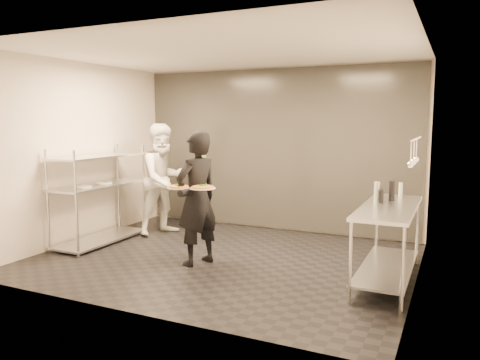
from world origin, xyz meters
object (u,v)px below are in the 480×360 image
at_px(waiter, 197,198).
at_px(chef, 164,179).
at_px(pass_rack, 99,194).
at_px(pizza_plate_far, 203,187).
at_px(pos_monitor, 382,196).
at_px(bottle_dark, 392,191).
at_px(prep_counter, 388,230).
at_px(bottle_clear, 401,189).
at_px(salad_plate, 202,157).
at_px(pizza_plate_near, 179,187).
at_px(bottle_green, 377,192).

relative_size(waiter, chef, 0.96).
bearing_deg(waiter, pass_rack, -79.71).
bearing_deg(pizza_plate_far, chef, 137.35).
height_order(waiter, pos_monitor, waiter).
bearing_deg(pass_rack, bottle_dark, 4.67).
xyz_separation_m(pos_monitor, bottle_dark, (0.10, 0.14, 0.05)).
bearing_deg(prep_counter, bottle_clear, 87.37).
bearing_deg(pos_monitor, prep_counter, -65.65).
xyz_separation_m(chef, salad_plate, (1.25, -0.92, 0.48)).
bearing_deg(salad_plate, prep_counter, 0.81).
relative_size(pass_rack, bottle_clear, 9.15).
bearing_deg(chef, salad_plate, -103.76).
relative_size(prep_counter, pos_monitor, 8.17).
height_order(pizza_plate_far, bottle_clear, pizza_plate_far).
height_order(pass_rack, waiter, waiter).
bearing_deg(bottle_dark, chef, 171.73).
distance_m(chef, salad_plate, 1.63).
bearing_deg(bottle_dark, pos_monitor, -126.31).
bearing_deg(pos_monitor, pizza_plate_near, -168.48).
height_order(pass_rack, bottle_dark, pass_rack).
relative_size(chef, bottle_dark, 7.38).
distance_m(waiter, pizza_plate_far, 0.34).
height_order(bottle_green, bottle_dark, bottle_dark).
distance_m(pizza_plate_far, bottle_green, 2.13).
height_order(pizza_plate_far, bottle_dark, bottle_dark).
bearing_deg(pizza_plate_far, bottle_dark, 22.39).
bearing_deg(bottle_green, pizza_plate_far, -160.15).
bearing_deg(pizza_plate_near, salad_plate, 81.81).
bearing_deg(bottle_clear, bottle_green, -108.77).
relative_size(pass_rack, waiter, 0.90).
bearing_deg(bottle_dark, bottle_clear, 83.05).
bearing_deg(pos_monitor, bottle_dark, 48.44).
relative_size(waiter, pizza_plate_far, 5.52).
xyz_separation_m(pizza_plate_near, pizza_plate_far, (0.37, -0.02, 0.02)).
distance_m(prep_counter, pizza_plate_far, 2.29).
xyz_separation_m(prep_counter, waiter, (-2.38, -0.34, 0.26)).
relative_size(waiter, bottle_dark, 7.09).
xyz_separation_m(pass_rack, waiter, (1.95, -0.34, 0.12)).
height_order(chef, pos_monitor, chef).
height_order(waiter, pizza_plate_near, waiter).
bearing_deg(prep_counter, bottle_dark, 92.97).
bearing_deg(bottle_dark, waiter, -163.68).
distance_m(pizza_plate_far, bottle_clear, 2.59).
xyz_separation_m(prep_counter, bottle_clear, (0.04, 0.80, 0.38)).
xyz_separation_m(prep_counter, pizza_plate_far, (-2.18, -0.54, 0.45)).
relative_size(pos_monitor, bottle_green, 0.89).
bearing_deg(prep_counter, bottle_green, 133.21).
relative_size(chef, pos_monitor, 8.37).
bearing_deg(pass_rack, prep_counter, 0.03).
xyz_separation_m(pizza_plate_far, bottle_green, (2.01, 0.72, -0.03)).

